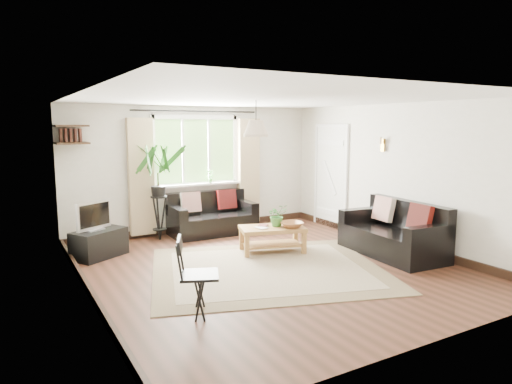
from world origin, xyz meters
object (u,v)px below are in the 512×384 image
folding_chair (200,276)px  palm_stand (158,192)px  sofa_right (392,230)px  sofa_back (213,214)px  coffee_table (272,240)px  tv_stand (99,243)px

folding_chair → palm_stand: bearing=12.2°
sofa_right → palm_stand: size_ratio=0.99×
sofa_back → sofa_right: sofa_right is taller
sofa_back → sofa_right: bearing=-54.2°
sofa_right → palm_stand: bearing=-129.4°
palm_stand → folding_chair: bearing=-100.9°
sofa_back → coffee_table: sofa_back is taller
sofa_right → folding_chair: folding_chair is taller
sofa_right → coffee_table: 1.90m
sofa_back → tv_stand: 2.25m
sofa_back → folding_chair: (-1.67, -3.35, 0.06)m
sofa_back → folding_chair: size_ratio=1.85×
tv_stand → folding_chair: folding_chair is taller
sofa_right → coffee_table: size_ratio=1.66×
coffee_table → palm_stand: palm_stand is taller
coffee_table → folding_chair: (-1.98, -1.70, 0.22)m
coffee_table → tv_stand: tv_stand is taller
sofa_back → sofa_right: (1.87, -2.70, 0.03)m
coffee_table → tv_stand: bearing=156.0°
sofa_back → palm_stand: 1.13m
folding_chair → sofa_right: bearing=-56.6°
tv_stand → sofa_back: bearing=-16.3°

